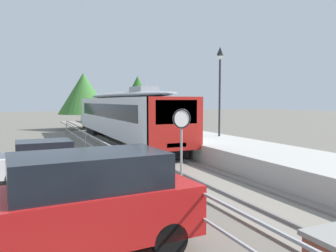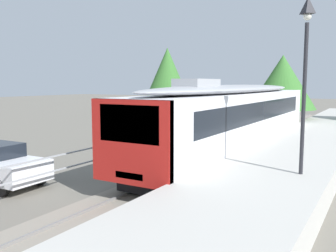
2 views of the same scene
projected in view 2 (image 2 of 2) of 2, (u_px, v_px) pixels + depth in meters
ground_plane at (156, 160)px, 17.87m from camera, size 160.00×160.00×0.00m
track_rails at (213, 166)px, 16.36m from camera, size 3.20×60.00×0.14m
commuter_train at (235, 114)px, 18.50m from camera, size 2.82×18.29×3.74m
station_platform at (288, 165)px, 14.68m from camera, size 3.90×60.00×0.90m
platform_lamp_mid_platform at (306, 53)px, 10.96m from camera, size 0.34×0.34×5.35m
tree_behind_station_far at (167, 72)px, 38.79m from camera, size 4.49×4.49×7.43m
tree_distant_left at (282, 82)px, 29.41m from camera, size 5.33×5.33×5.97m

